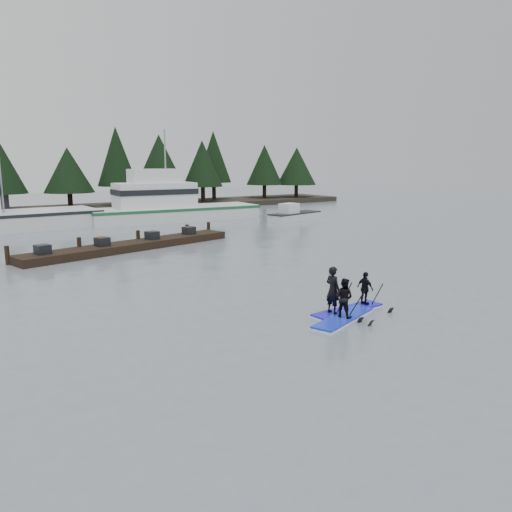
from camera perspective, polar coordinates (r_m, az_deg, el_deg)
ground at (r=18.11m, az=10.79°, el=-6.35°), size 160.00×160.00×0.00m
far_shore at (r=55.78m, az=-21.33°, el=4.89°), size 70.00×8.00×0.60m
treeline at (r=55.81m, az=-21.31°, el=4.58°), size 60.00×4.00×8.00m
fishing_boat_medium at (r=46.42m, az=-9.77°, el=4.87°), size 15.72×5.50×9.06m
skiff at (r=46.06m, az=4.46°, el=4.55°), size 6.00×3.03×0.67m
floating_dock at (r=31.27m, az=-13.97°, el=1.15°), size 13.98×5.05×0.46m
buoy_b at (r=35.23m, az=-17.36°, el=1.64°), size 0.53×0.53×0.53m
paddleboard_solo at (r=17.08m, az=9.99°, el=-5.56°), size 3.18×1.73×1.88m
paddleboard_duo at (r=17.95m, az=10.33°, el=-4.39°), size 3.07×1.18×2.24m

